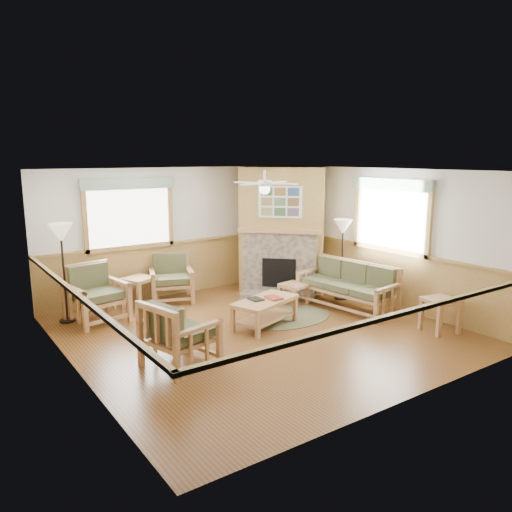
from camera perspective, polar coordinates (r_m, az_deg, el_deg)
floor at (r=8.57m, az=0.47°, el=-8.66°), size 6.00×6.00×0.01m
ceiling at (r=8.05m, az=0.50°, el=9.73°), size 6.00×6.00×0.01m
wall_back at (r=10.76m, az=-8.76°, el=2.79°), size 6.00×0.02×2.70m
wall_front at (r=6.07m, az=17.07°, el=-4.25°), size 6.00×0.02×2.70m
wall_left at (r=6.96m, az=-20.16°, el=-2.47°), size 0.02×6.00×2.70m
wall_right at (r=10.20m, az=14.40°, el=2.10°), size 0.02×6.00×2.70m
wainscot at (r=8.39m, az=0.48°, el=-5.10°), size 6.00×6.00×1.10m
fireplace at (r=11.03m, az=3.06°, el=3.12°), size 3.11×3.11×2.70m
window_back at (r=10.18m, az=-14.50°, el=8.76°), size 1.90×0.16×1.50m
window_right at (r=9.93m, az=15.47°, el=8.66°), size 0.16×1.90×1.50m
ceiling_fan at (r=8.47m, az=1.00°, el=9.54°), size 1.59×1.59×0.36m
sofa at (r=9.87m, az=10.31°, el=-3.38°), size 2.04×1.05×0.90m
armchair_back_left at (r=9.37m, az=-17.77°, el=-4.17°), size 1.03×1.03×1.02m
armchair_back_right at (r=10.35m, az=-9.66°, el=-2.55°), size 1.07×1.07×0.94m
armchair_left at (r=7.19m, az=-8.69°, el=-8.69°), size 1.04×1.04×0.96m
coffee_table at (r=8.75m, az=1.04°, el=-6.51°), size 1.36×0.97×0.49m
end_table_chairs at (r=10.09m, az=-13.20°, el=-4.05°), size 0.70×0.68×0.60m
end_table_sofa at (r=9.02m, az=20.30°, el=-6.36°), size 0.61×0.59×0.58m
footstool at (r=10.09m, az=4.34°, el=-4.32°), size 0.56×0.56×0.41m
braided_rug at (r=9.28m, az=3.51°, el=-7.02°), size 2.39×2.39×0.01m
floor_lamp_left at (r=9.46m, az=-21.11°, el=-1.83°), size 0.41×0.41×1.79m
floor_lamp_right at (r=10.41m, az=9.80°, el=-0.38°), size 0.47×0.47×1.68m
book_red at (r=8.71m, az=2.04°, el=-4.70°), size 0.23×0.31×0.03m
book_dark at (r=8.64m, az=-0.04°, el=-4.87°), size 0.20×0.27×0.02m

